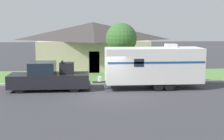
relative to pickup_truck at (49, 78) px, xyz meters
The scene contains 8 objects.
ground_plane 4.61m from the pickup_truck, 23.80° to the right, with size 120.00×120.00×0.00m, color #38383D.
curb_strip 4.64m from the pickup_truck, 24.92° to the left, with size 80.00×0.30×0.14m.
lawn_strip 7.00m from the pickup_truck, 53.39° to the left, with size 80.00×7.00×0.03m.
house_across_street 11.88m from the pickup_truck, 73.02° to the left, with size 11.87×8.44×4.87m.
pickup_truck is the anchor object (origin of this frame).
travel_trailer 7.63m from the pickup_truck, ahead, with size 7.98×2.26×3.27m.
mailbox 11.94m from the pickup_truck, 12.02° to the left, with size 0.48×0.20×1.26m.
tree_in_yard 7.16m from the pickup_truck, 32.86° to the left, with size 2.60×2.60×4.79m.
Camera 1 is at (-1.42, -20.41, 4.77)m, focal length 50.00 mm.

